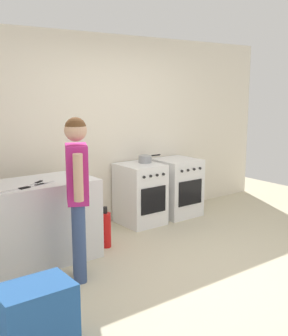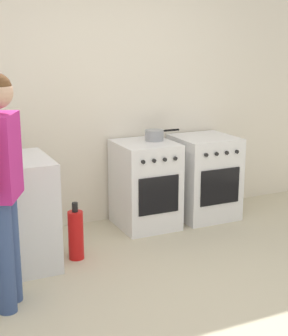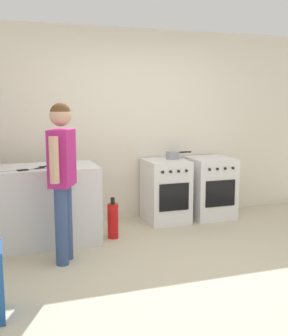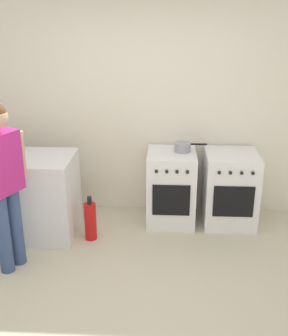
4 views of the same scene
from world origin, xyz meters
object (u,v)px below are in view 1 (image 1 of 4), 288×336
(recycling_crate_upper, at_px, (35,304))
(pot, at_px, (145,159))
(knife_carving, at_px, (33,186))
(knife_utility, at_px, (44,184))
(oven_left, at_px, (140,194))
(oven_right, at_px, (176,187))
(knife_bread, at_px, (14,190))
(knife_paring, at_px, (37,183))
(person, at_px, (77,185))
(fire_extinguisher, at_px, (106,230))

(recycling_crate_upper, bearing_deg, pot, 39.11)
(knife_carving, distance_m, knife_utility, 0.15)
(oven_left, xyz_separation_m, knife_utility, (-1.65, -0.54, 0.48))
(oven_left, distance_m, knife_carving, 1.95)
(oven_right, xyz_separation_m, knife_bread, (-2.68, -0.62, 0.48))
(oven_left, distance_m, knife_paring, 1.82)
(knife_utility, bearing_deg, person, -76.58)
(knife_utility, bearing_deg, recycling_crate_upper, -116.84)
(pot, bearing_deg, knife_carving, -161.77)
(oven_left, height_order, person, person)
(pot, bearing_deg, knife_utility, -161.77)
(knife_utility, xyz_separation_m, recycling_crate_upper, (-0.74, -1.46, -0.48))
(recycling_crate_upper, bearing_deg, knife_paring, 65.69)
(oven_left, relative_size, pot, 2.34)
(knife_bread, bearing_deg, knife_utility, 12.15)
(oven_left, xyz_separation_m, knife_paring, (-1.69, -0.46, 0.48))
(knife_bread, distance_m, knife_utility, 0.36)
(knife_bread, height_order, person, person)
(knife_utility, distance_m, person, 0.52)
(knife_paring, distance_m, knife_utility, 0.10)
(knife_carving, relative_size, knife_bread, 0.94)
(oven_left, height_order, knife_bread, knife_bread)
(fire_extinguisher, bearing_deg, oven_left, 28.78)
(recycling_crate_upper, bearing_deg, knife_carving, 67.04)
(knife_carving, height_order, knife_bread, same)
(fire_extinguisher, relative_size, recycling_crate_upper, 0.96)
(knife_bread, xyz_separation_m, knife_utility, (0.35, 0.07, 0.00))
(fire_extinguisher, bearing_deg, knife_utility, -175.29)
(pot, height_order, knife_bread, pot)
(recycling_crate_upper, bearing_deg, oven_left, 39.93)
(oven_right, distance_m, fire_extinguisher, 1.63)
(oven_right, distance_m, knife_utility, 2.44)
(knife_paring, height_order, person, person)
(oven_left, distance_m, pot, 0.49)
(oven_right, relative_size, recycling_crate_upper, 1.63)
(fire_extinguisher, height_order, recycling_crate_upper, recycling_crate_upper)
(oven_right, height_order, recycling_crate_upper, oven_right)
(oven_right, distance_m, pot, 0.73)
(pot, bearing_deg, oven_right, -4.41)
(oven_left, distance_m, person, 1.93)
(knife_carving, relative_size, fire_extinguisher, 0.65)
(knife_bread, distance_m, person, 0.64)
(knife_bread, bearing_deg, recycling_crate_upper, -105.76)
(oven_left, bearing_deg, knife_carving, -161.84)
(knife_paring, bearing_deg, recycling_crate_upper, -114.31)
(oven_left, height_order, knife_carving, knife_carving)
(oven_left, height_order, oven_right, same)
(oven_left, xyz_separation_m, person, (-1.53, -1.05, 0.54))
(knife_paring, bearing_deg, pot, 15.34)
(knife_utility, bearing_deg, oven_right, 13.10)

